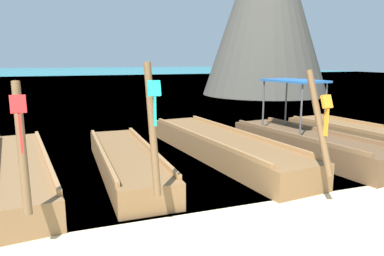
{
  "coord_description": "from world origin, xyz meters",
  "views": [
    {
      "loc": [
        -2.78,
        -3.37,
        2.67
      ],
      "look_at": [
        0.0,
        4.17,
        1.12
      ],
      "focal_mm": 33.47,
      "sensor_mm": 36.0,
      "label": 1
    }
  ],
  "objects_px": {
    "longtail_boat_orange_ribbon": "(222,147)",
    "longtail_boat_pink_ribbon": "(374,139)",
    "longtail_boat_red_ribbon": "(22,171)",
    "karst_rock": "(270,4)",
    "longtail_boat_turquoise_ribbon": "(126,161)",
    "longtail_boat_green_ribbon": "(308,143)"
  },
  "relations": [
    {
      "from": "longtail_boat_orange_ribbon",
      "to": "longtail_boat_pink_ribbon",
      "type": "distance_m",
      "value": 4.93
    },
    {
      "from": "longtail_boat_red_ribbon",
      "to": "karst_rock",
      "type": "height_order",
      "value": "karst_rock"
    },
    {
      "from": "longtail_boat_turquoise_ribbon",
      "to": "longtail_boat_pink_ribbon",
      "type": "bearing_deg",
      "value": -0.81
    },
    {
      "from": "longtail_boat_green_ribbon",
      "to": "karst_rock",
      "type": "height_order",
      "value": "karst_rock"
    },
    {
      "from": "longtail_boat_turquoise_ribbon",
      "to": "longtail_boat_green_ribbon",
      "type": "height_order",
      "value": "longtail_boat_turquoise_ribbon"
    },
    {
      "from": "longtail_boat_red_ribbon",
      "to": "longtail_boat_green_ribbon",
      "type": "distance_m",
      "value": 7.28
    },
    {
      "from": "longtail_boat_turquoise_ribbon",
      "to": "karst_rock",
      "type": "relative_size",
      "value": 0.4
    },
    {
      "from": "longtail_boat_turquoise_ribbon",
      "to": "longtail_boat_green_ribbon",
      "type": "distance_m",
      "value": 5.02
    },
    {
      "from": "longtail_boat_pink_ribbon",
      "to": "karst_rock",
      "type": "relative_size",
      "value": 0.46
    },
    {
      "from": "longtail_boat_green_ribbon",
      "to": "longtail_boat_pink_ribbon",
      "type": "xyz_separation_m",
      "value": [
        2.59,
        0.14,
        -0.1
      ]
    },
    {
      "from": "longtail_boat_turquoise_ribbon",
      "to": "longtail_boat_pink_ribbon",
      "type": "relative_size",
      "value": 0.86
    },
    {
      "from": "longtail_boat_orange_ribbon",
      "to": "longtail_boat_green_ribbon",
      "type": "relative_size",
      "value": 1.24
    },
    {
      "from": "longtail_boat_turquoise_ribbon",
      "to": "longtail_boat_green_ribbon",
      "type": "bearing_deg",
      "value": -2.87
    },
    {
      "from": "longtail_boat_green_ribbon",
      "to": "longtail_boat_pink_ribbon",
      "type": "height_order",
      "value": "longtail_boat_green_ribbon"
    },
    {
      "from": "longtail_boat_orange_ribbon",
      "to": "longtail_boat_green_ribbon",
      "type": "height_order",
      "value": "longtail_boat_green_ribbon"
    },
    {
      "from": "longtail_boat_red_ribbon",
      "to": "karst_rock",
      "type": "distance_m",
      "value": 23.61
    },
    {
      "from": "longtail_boat_turquoise_ribbon",
      "to": "longtail_boat_pink_ribbon",
      "type": "xyz_separation_m",
      "value": [
        7.61,
        -0.11,
        -0.01
      ]
    },
    {
      "from": "longtail_boat_red_ribbon",
      "to": "longtail_boat_pink_ribbon",
      "type": "relative_size",
      "value": 0.93
    },
    {
      "from": "longtail_boat_orange_ribbon",
      "to": "longtail_boat_pink_ribbon",
      "type": "height_order",
      "value": "longtail_boat_orange_ribbon"
    },
    {
      "from": "longtail_boat_green_ribbon",
      "to": "karst_rock",
      "type": "xyz_separation_m",
      "value": [
        8.82,
        16.31,
        6.37
      ]
    },
    {
      "from": "longtail_boat_red_ribbon",
      "to": "karst_rock",
      "type": "relative_size",
      "value": 0.43
    },
    {
      "from": "longtail_boat_red_ribbon",
      "to": "longtail_boat_pink_ribbon",
      "type": "height_order",
      "value": "longtail_boat_red_ribbon"
    }
  ]
}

